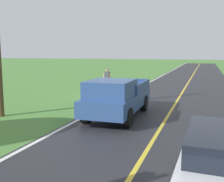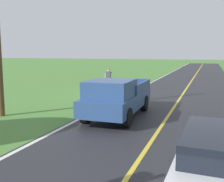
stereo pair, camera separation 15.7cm
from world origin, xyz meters
TOP-DOWN VIEW (x-y plane):
  - ground_plane at (0.00, 0.00)m, footprint 200.00×200.00m
  - road_surface at (-4.70, 0.00)m, footprint 7.77×120.00m
  - lane_edge_line at (-0.99, 0.00)m, footprint 0.16×117.60m
  - lane_centre_line at (-4.70, 0.00)m, footprint 0.14×117.60m
  - hitchhiker_walking at (1.15, -2.03)m, footprint 0.62×0.51m
  - suitcase_carried at (1.57, -1.95)m, footprint 0.46×0.20m
  - pickup_truck_passing at (-2.47, 6.53)m, footprint 2.18×5.44m

SIDE VIEW (x-z plane):
  - ground_plane at x=0.00m, z-range 0.00..0.00m
  - road_surface at x=-4.70m, z-range 0.00..0.00m
  - lane_edge_line at x=-0.99m, z-range 0.00..0.01m
  - lane_centre_line at x=-4.70m, z-range 0.00..0.01m
  - suitcase_carried at x=1.57m, z-range 0.00..0.41m
  - pickup_truck_passing at x=-2.47m, z-range 0.06..1.88m
  - hitchhiker_walking at x=1.15m, z-range 0.11..1.85m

